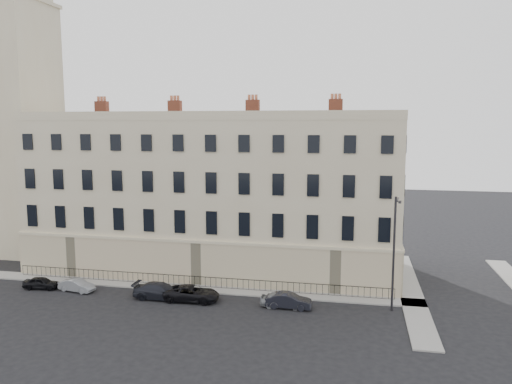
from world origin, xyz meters
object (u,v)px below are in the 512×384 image
car_b (77,285)px  car_c (161,291)px  car_d (192,293)px  car_f (289,301)px  streetlamp (394,249)px  car_a (41,283)px  car_e (282,300)px

car_b → car_c: 7.99m
car_d → car_f: size_ratio=1.25×
streetlamp → car_d: bearing=-170.5°
car_a → car_c: car_c is taller
car_d → streetlamp: bearing=-88.1°
car_e → car_f: car_f is taller
car_c → car_d: size_ratio=1.00×
car_e → streetlamp: 9.75m
car_d → car_e: car_d is taller
car_b → car_f: 18.91m
car_d → streetlamp: size_ratio=0.51×
streetlamp → car_c: bearing=-170.9°
car_b → car_d: bearing=-81.9°
car_a → streetlamp: bearing=-94.9°
car_a → car_b: car_b is taller
car_c → car_f: (10.92, -0.00, -0.06)m
car_a → car_f: car_f is taller
car_a → car_e: 21.85m
car_a → car_f: bearing=-96.9°
car_a → car_b: (3.48, 0.01, 0.00)m
car_c → car_d: (2.76, 0.03, -0.03)m
car_f → car_e: bearing=81.3°
streetlamp → car_f: bearing=-167.0°
car_c → car_e: 10.38m
car_a → car_e: bearing=-96.6°
car_a → car_c: (11.47, -0.29, 0.13)m
car_e → streetlamp: bearing=-85.1°
car_f → streetlamp: streetlamp is taller
car_d → car_e: bearing=-90.9°
car_a → car_b: 3.48m
car_d → car_f: 8.16m
car_a → car_c: size_ratio=0.68×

